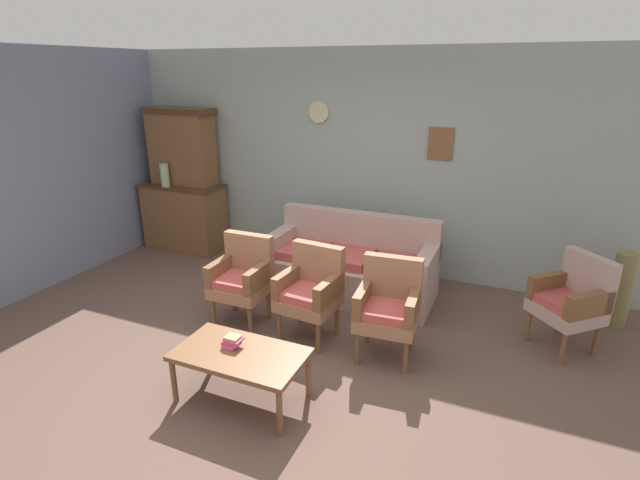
# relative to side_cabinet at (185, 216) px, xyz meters

# --- Properties ---
(ground_plane) EXTENTS (7.68, 7.68, 0.00)m
(ground_plane) POSITION_rel_side_cabinet_xyz_m (2.54, -2.25, -0.47)
(ground_plane) COLOR brown
(wall_back_with_decor) EXTENTS (6.40, 0.09, 2.70)m
(wall_back_with_decor) POSITION_rel_side_cabinet_xyz_m (2.54, 0.38, 0.89)
(wall_back_with_decor) COLOR #939E99
(wall_back_with_decor) RESTS_ON ground
(side_cabinet) EXTENTS (1.16, 0.55, 0.93)m
(side_cabinet) POSITION_rel_side_cabinet_xyz_m (0.00, 0.00, 0.00)
(side_cabinet) COLOR brown
(side_cabinet) RESTS_ON ground
(cabinet_upper_hutch) EXTENTS (0.99, 0.38, 1.03)m
(cabinet_upper_hutch) POSITION_rel_side_cabinet_xyz_m (0.00, 0.08, 0.98)
(cabinet_upper_hutch) COLOR brown
(cabinet_upper_hutch) RESTS_ON side_cabinet
(vase_on_cabinet) EXTENTS (0.12, 0.12, 0.32)m
(vase_on_cabinet) POSITION_rel_side_cabinet_xyz_m (-0.12, -0.18, 0.62)
(vase_on_cabinet) COLOR #A5B786
(vase_on_cabinet) RESTS_ON side_cabinet
(floral_couch) EXTENTS (1.89, 0.80, 0.90)m
(floral_couch) POSITION_rel_side_cabinet_xyz_m (2.69, -0.48, -0.14)
(floral_couch) COLOR tan
(floral_couch) RESTS_ON ground
(armchair_by_doorway) EXTENTS (0.52, 0.49, 0.90)m
(armchair_by_doorway) POSITION_rel_side_cabinet_xyz_m (1.91, -1.52, 0.03)
(armchair_by_doorway) COLOR #9E6B4C
(armchair_by_doorway) RESTS_ON ground
(armchair_near_couch_end) EXTENTS (0.56, 0.54, 0.90)m
(armchair_near_couch_end) POSITION_rel_side_cabinet_xyz_m (2.66, -1.51, 0.03)
(armchair_near_couch_end) COLOR #9E6B4C
(armchair_near_couch_end) RESTS_ON ground
(armchair_near_cabinet) EXTENTS (0.56, 0.53, 0.90)m
(armchair_near_cabinet) POSITION_rel_side_cabinet_xyz_m (3.42, -1.53, 0.03)
(armchair_near_cabinet) COLOR #9E6B4C
(armchair_near_cabinet) RESTS_ON ground
(wingback_chair_by_fireplace) EXTENTS (0.71, 0.71, 0.90)m
(wingback_chair_by_fireplace) POSITION_rel_side_cabinet_xyz_m (4.91, -0.76, 0.03)
(wingback_chair_by_fireplace) COLOR tan
(wingback_chair_by_fireplace) RESTS_ON ground
(coffee_table) EXTENTS (1.00, 0.56, 0.42)m
(coffee_table) POSITION_rel_side_cabinet_xyz_m (2.56, -2.59, -0.09)
(coffee_table) COLOR brown
(coffee_table) RESTS_ON ground
(book_stack_on_table) EXTENTS (0.15, 0.12, 0.09)m
(book_stack_on_table) POSITION_rel_side_cabinet_xyz_m (2.46, -2.55, -0.00)
(book_stack_on_table) COLOR #D36398
(book_stack_on_table) RESTS_ON coffee_table
(floor_vase_by_wall) EXTENTS (0.21, 0.21, 0.78)m
(floor_vase_by_wall) POSITION_rel_side_cabinet_xyz_m (5.39, -0.10, -0.08)
(floor_vase_by_wall) COLOR olive
(floor_vase_by_wall) RESTS_ON ground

